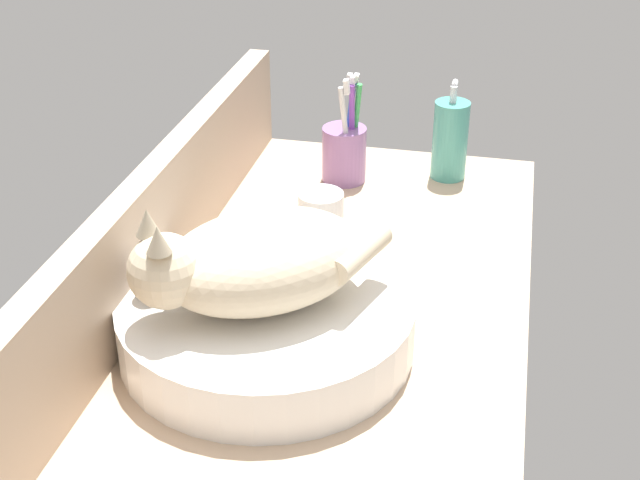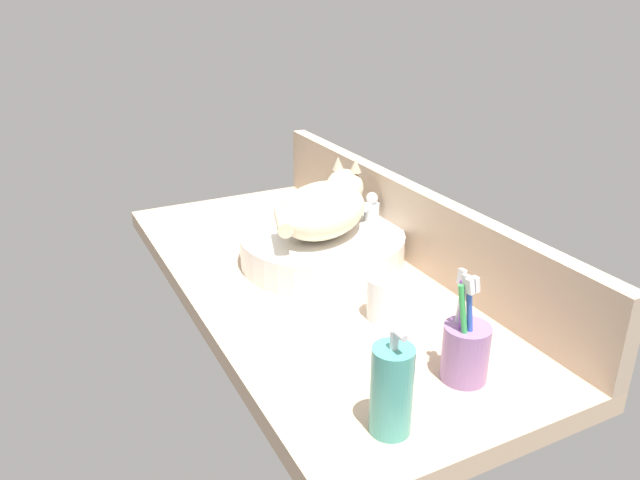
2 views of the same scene
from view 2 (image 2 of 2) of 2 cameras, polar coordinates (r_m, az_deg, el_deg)
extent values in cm
cube|color=tan|center=(134.22, -0.77, -4.19)|extent=(115.85, 52.36, 4.00)
cube|color=tan|center=(141.34, 8.10, 1.73)|extent=(115.85, 3.60, 17.14)
cylinder|color=white|center=(138.95, 0.21, -0.70)|extent=(36.51, 36.51, 6.91)
ellipsoid|color=beige|center=(135.58, 0.22, 2.76)|extent=(28.63, 30.20, 11.00)
sphere|color=beige|center=(145.26, 2.26, 4.78)|extent=(8.80, 8.80, 8.80)
cone|color=tan|center=(145.39, 1.66, 7.03)|extent=(2.80, 2.80, 3.20)
cone|color=tan|center=(143.71, 3.27, 6.81)|extent=(2.80, 2.80, 3.20)
cylinder|color=beige|center=(128.26, -3.39, 1.74)|extent=(11.45, 6.54, 3.20)
cylinder|color=silver|center=(146.28, 4.68, 1.34)|extent=(3.60, 3.60, 11.00)
cylinder|color=silver|center=(141.51, 3.20, 2.75)|extent=(3.73, 10.22, 2.20)
sphere|color=silver|center=(143.93, 4.77, 3.82)|extent=(2.80, 2.80, 2.80)
cylinder|color=teal|center=(88.95, 6.56, -13.50)|extent=(5.98, 5.98, 13.55)
cylinder|color=silver|center=(84.35, 6.81, -9.04)|extent=(1.20, 1.20, 2.80)
cylinder|color=silver|center=(82.78, 7.32, -8.61)|extent=(2.20, 1.00, 1.00)
cylinder|color=#996BA8|center=(102.36, 13.15, -9.98)|extent=(7.46, 7.46, 9.48)
cylinder|color=green|center=(98.51, 13.08, -8.54)|extent=(3.01, 2.49, 16.99)
cube|color=white|center=(94.41, 13.54, -4.14)|extent=(1.50, 1.02, 2.59)
cylinder|color=white|center=(101.03, 12.42, -7.61)|extent=(1.52, 2.77, 17.02)
cube|color=white|center=(97.03, 12.84, -3.29)|extent=(1.29, 1.06, 2.52)
cylinder|color=blue|center=(99.25, 13.54, -8.33)|extent=(1.66, 2.63, 17.03)
cube|color=white|center=(95.18, 14.02, -3.95)|extent=(1.31, 1.04, 2.52)
cylinder|color=purple|center=(99.42, 12.82, -8.19)|extent=(2.67, 0.99, 17.01)
cube|color=white|center=(95.36, 13.27, -3.82)|extent=(1.44, 0.81, 2.52)
cylinder|color=white|center=(117.28, 5.95, -5.27)|extent=(6.79, 6.79, 8.13)
cylinder|color=silver|center=(118.05, 5.92, -5.96)|extent=(5.98, 5.98, 4.94)
camera|label=1|loc=(2.02, -19.63, 23.81)|focal=50.00mm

